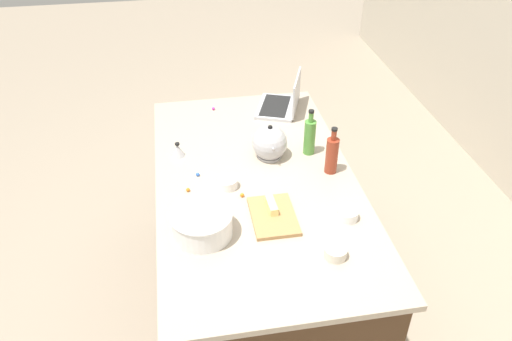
# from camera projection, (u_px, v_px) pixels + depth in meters

# --- Properties ---
(ground_plane) EXTENTS (12.00, 12.00, 0.00)m
(ground_plane) POSITION_uv_depth(u_px,v_px,m) (256.00, 301.00, 2.99)
(ground_plane) COLOR gray
(island_counter) EXTENTS (1.74, 0.97, 0.90)m
(island_counter) POSITION_uv_depth(u_px,v_px,m) (256.00, 245.00, 2.72)
(island_counter) COLOR #4C331E
(island_counter) RESTS_ON ground
(laptop) EXTENTS (0.37, 0.32, 0.22)m
(laptop) POSITION_uv_depth(u_px,v_px,m) (283.00, 102.00, 3.00)
(laptop) COLOR #B7B7BC
(laptop) RESTS_ON island_counter
(mixing_bowl_large) EXTENTS (0.26, 0.26, 0.12)m
(mixing_bowl_large) POSITION_uv_depth(u_px,v_px,m) (202.00, 223.00, 2.11)
(mixing_bowl_large) COLOR white
(mixing_bowl_large) RESTS_ON island_counter
(bottle_soy) EXTENTS (0.06, 0.06, 0.25)m
(bottle_soy) POSITION_uv_depth(u_px,v_px,m) (332.00, 154.00, 2.46)
(bottle_soy) COLOR maroon
(bottle_soy) RESTS_ON island_counter
(bottle_olive) EXTENTS (0.06, 0.06, 0.25)m
(bottle_olive) POSITION_uv_depth(u_px,v_px,m) (310.00, 136.00, 2.59)
(bottle_olive) COLOR #4C8C38
(bottle_olive) RESTS_ON island_counter
(kettle) EXTENTS (0.21, 0.18, 0.20)m
(kettle) POSITION_uv_depth(u_px,v_px,m) (270.00, 143.00, 2.58)
(kettle) COLOR #ADADB2
(kettle) RESTS_ON island_counter
(cutting_board) EXTENTS (0.28, 0.19, 0.02)m
(cutting_board) POSITION_uv_depth(u_px,v_px,m) (273.00, 216.00, 2.22)
(cutting_board) COLOR #AD7F4C
(cutting_board) RESTS_ON island_counter
(butter_stick_left) EXTENTS (0.11, 0.04, 0.04)m
(butter_stick_left) POSITION_uv_depth(u_px,v_px,m) (272.00, 205.00, 2.24)
(butter_stick_left) COLOR #F4E58C
(butter_stick_left) RESTS_ON cutting_board
(ramekin_small) EXTENTS (0.09, 0.09, 0.05)m
(ramekin_small) POSITION_uv_depth(u_px,v_px,m) (336.00, 253.00, 2.02)
(ramekin_small) COLOR beige
(ramekin_small) RESTS_ON island_counter
(ramekin_medium) EXTENTS (0.09, 0.09, 0.05)m
(ramekin_medium) POSITION_uv_depth(u_px,v_px,m) (228.00, 183.00, 2.39)
(ramekin_medium) COLOR white
(ramekin_medium) RESTS_ON island_counter
(ramekin_wide) EXTENTS (0.09, 0.09, 0.05)m
(ramekin_wide) POSITION_uv_depth(u_px,v_px,m) (348.00, 215.00, 2.21)
(ramekin_wide) COLOR white
(ramekin_wide) RESTS_ON island_counter
(kitchen_timer) EXTENTS (0.07, 0.07, 0.08)m
(kitchen_timer) POSITION_uv_depth(u_px,v_px,m) (178.00, 150.00, 2.61)
(kitchen_timer) COLOR #B2B2B7
(kitchen_timer) RESTS_ON island_counter
(candy_0) EXTENTS (0.02, 0.02, 0.02)m
(candy_0) POSITION_uv_depth(u_px,v_px,m) (198.00, 174.00, 2.48)
(candy_0) COLOR blue
(candy_0) RESTS_ON island_counter
(candy_1) EXTENTS (0.02, 0.02, 0.02)m
(candy_1) POSITION_uv_depth(u_px,v_px,m) (188.00, 190.00, 2.37)
(candy_1) COLOR orange
(candy_1) RESTS_ON island_counter
(candy_2) EXTENTS (0.02, 0.02, 0.02)m
(candy_2) POSITION_uv_depth(u_px,v_px,m) (242.00, 195.00, 2.34)
(candy_2) COLOR orange
(candy_2) RESTS_ON island_counter
(candy_3) EXTENTS (0.02, 0.02, 0.02)m
(candy_3) POSITION_uv_depth(u_px,v_px,m) (213.00, 109.00, 3.02)
(candy_3) COLOR #CC3399
(candy_3) RESTS_ON island_counter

